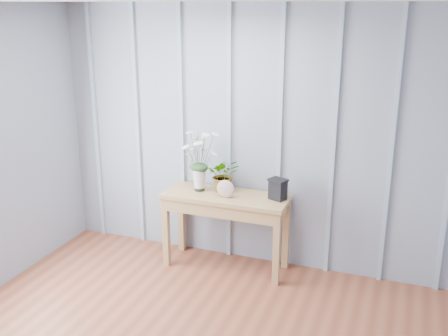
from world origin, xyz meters
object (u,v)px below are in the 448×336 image
at_px(daisy_vase, 199,153).
at_px(carved_box, 278,189).
at_px(sideboard, 226,206).
at_px(felt_disc_vessel, 226,189).

height_order(daisy_vase, carved_box, daisy_vase).
height_order(sideboard, carved_box, carved_box).
distance_m(sideboard, felt_disc_vessel, 0.22).
relative_size(daisy_vase, carved_box, 3.05).
xyz_separation_m(daisy_vase, felt_disc_vessel, (0.31, -0.10, -0.29)).
distance_m(daisy_vase, carved_box, 0.82).
bearing_deg(felt_disc_vessel, daisy_vase, 162.42).
height_order(daisy_vase, felt_disc_vessel, daisy_vase).
bearing_deg(carved_box, daisy_vase, -177.82).
distance_m(felt_disc_vessel, carved_box, 0.48).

